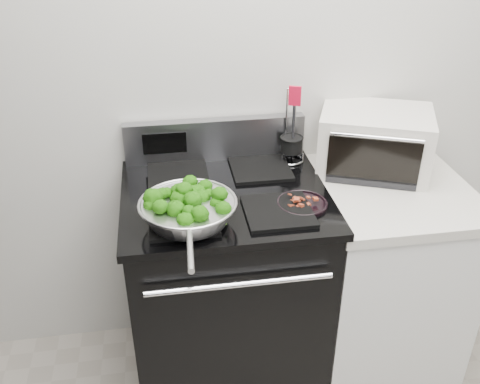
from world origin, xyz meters
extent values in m
cube|color=beige|center=(0.00, 1.75, 1.35)|extent=(4.00, 0.02, 2.70)
cube|color=black|center=(-0.30, 1.41, 0.46)|extent=(0.76, 0.66, 0.92)
cube|color=black|center=(-0.30, 1.41, 0.94)|extent=(0.79, 0.69, 0.03)
cube|color=#99999E|center=(-0.30, 1.72, 1.04)|extent=(0.76, 0.05, 0.18)
cube|color=black|center=(-0.47, 1.24, 0.96)|extent=(0.24, 0.24, 0.01)
cube|color=black|center=(-0.13, 1.24, 0.96)|extent=(0.24, 0.24, 0.01)
cube|color=black|center=(-0.47, 1.58, 0.96)|extent=(0.24, 0.24, 0.01)
cube|color=black|center=(-0.13, 1.58, 0.96)|extent=(0.24, 0.24, 0.01)
cube|color=white|center=(0.39, 1.41, 0.44)|extent=(0.60, 0.66, 0.88)
cube|color=beige|center=(0.39, 1.41, 0.90)|extent=(0.62, 0.68, 0.04)
torus|color=silver|center=(-0.45, 1.23, 1.03)|extent=(0.34, 0.34, 0.01)
cylinder|color=silver|center=(-0.46, 0.96, 1.03)|extent=(0.03, 0.21, 0.02)
cylinder|color=black|center=(-0.03, 1.28, 0.95)|extent=(0.19, 0.19, 0.01)
cylinder|color=black|center=(0.01, 1.64, 1.03)|extent=(0.09, 0.09, 0.06)
cylinder|color=black|center=(0.01, 1.64, 1.11)|extent=(0.02, 0.02, 0.20)
cube|color=red|center=(0.01, 1.64, 1.25)|extent=(0.05, 0.03, 0.08)
cube|color=silver|center=(0.35, 1.58, 1.05)|extent=(0.54, 0.48, 0.26)
cube|color=black|center=(0.35, 1.41, 1.04)|extent=(0.33, 0.14, 0.18)
camera|label=1|loc=(-0.52, -0.35, 1.97)|focal=40.00mm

